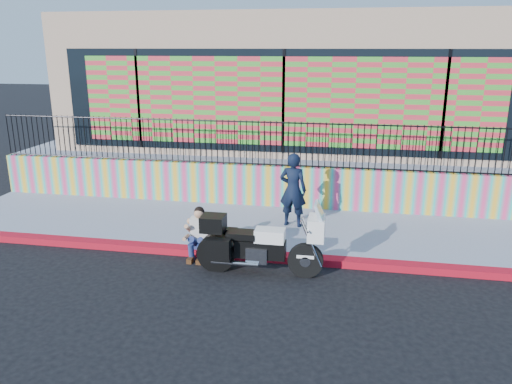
# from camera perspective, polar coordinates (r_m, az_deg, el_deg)

# --- Properties ---
(ground) EXTENTS (90.00, 90.00, 0.00)m
(ground) POSITION_cam_1_polar(r_m,az_deg,el_deg) (10.61, 0.01, -7.66)
(ground) COLOR black
(ground) RESTS_ON ground
(red_curb) EXTENTS (16.00, 0.30, 0.15)m
(red_curb) POSITION_cam_1_polar(r_m,az_deg,el_deg) (10.58, 0.01, -7.29)
(red_curb) COLOR red
(red_curb) RESTS_ON ground
(sidewalk) EXTENTS (16.00, 3.00, 0.15)m
(sidewalk) POSITION_cam_1_polar(r_m,az_deg,el_deg) (12.09, 1.43, -4.20)
(sidewalk) COLOR gray
(sidewalk) RESTS_ON ground
(mural_wall) EXTENTS (16.00, 0.20, 1.10)m
(mural_wall) POSITION_cam_1_polar(r_m,az_deg,el_deg) (13.40, 2.53, 0.67)
(mural_wall) COLOR #E93D78
(mural_wall) RESTS_ON sidewalk
(metal_fence) EXTENTS (15.80, 0.04, 1.20)m
(metal_fence) POSITION_cam_1_polar(r_m,az_deg,el_deg) (13.13, 2.59, 5.51)
(metal_fence) COLOR black
(metal_fence) RESTS_ON mural_wall
(elevated_platform) EXTENTS (16.00, 10.00, 1.25)m
(elevated_platform) POSITION_cam_1_polar(r_m,az_deg,el_deg) (18.34, 4.76, 4.67)
(elevated_platform) COLOR gray
(elevated_platform) RESTS_ON ground
(storefront_building) EXTENTS (14.00, 8.06, 4.00)m
(storefront_building) POSITION_cam_1_polar(r_m,az_deg,el_deg) (17.78, 4.89, 12.84)
(storefront_building) COLOR tan
(storefront_building) RESTS_ON elevated_platform
(police_motorcycle) EXTENTS (2.46, 0.81, 1.53)m
(police_motorcycle) POSITION_cam_1_polar(r_m,az_deg,el_deg) (9.74, 0.22, -5.83)
(police_motorcycle) COLOR black
(police_motorcycle) RESTS_ON ground
(police_officer) EXTENTS (0.70, 0.52, 1.78)m
(police_officer) POSITION_cam_1_polar(r_m,az_deg,el_deg) (11.84, 4.25, 0.25)
(police_officer) COLOR black
(police_officer) RESTS_ON sidewalk
(seated_man) EXTENTS (0.54, 0.71, 1.06)m
(seated_man) POSITION_cam_1_polar(r_m,az_deg,el_deg) (10.58, -6.63, -5.20)
(seated_man) COLOR navy
(seated_man) RESTS_ON ground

